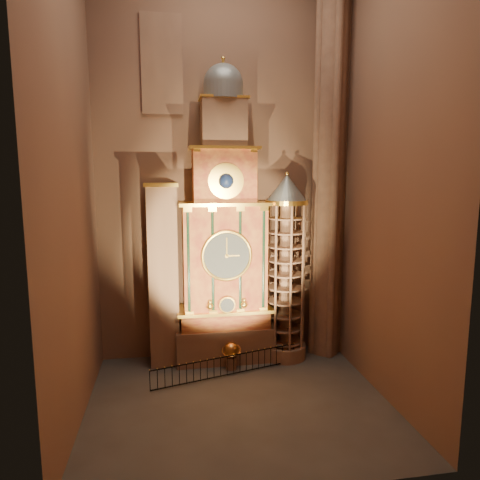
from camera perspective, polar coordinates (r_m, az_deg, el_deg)
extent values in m
plane|color=#383330|center=(21.52, -0.16, -20.87)|extent=(14.00, 14.00, 0.00)
plane|color=#845F47|center=(24.69, -2.49, 9.54)|extent=(22.00, 0.00, 22.00)
plane|color=#845F47|center=(18.91, -21.89, 9.25)|extent=(0.00, 22.00, 22.00)
plane|color=#845F47|center=(21.06, 19.23, 9.25)|extent=(0.00, 22.00, 22.00)
cube|color=#8C634C|center=(25.55, -2.05, -13.45)|extent=(5.60, 2.20, 2.00)
cube|color=maroon|center=(25.03, -2.07, -10.27)|extent=(5.00, 2.00, 1.00)
cube|color=#FFC74B|center=(24.81, -2.06, -9.10)|extent=(5.40, 2.30, 0.18)
cube|color=maroon|center=(24.13, -2.12, -2.38)|extent=(4.60, 2.00, 6.00)
cylinder|color=black|center=(23.11, -6.89, -2.92)|extent=(0.32, 0.32, 5.60)
cylinder|color=black|center=(23.21, -3.68, -2.83)|extent=(0.32, 0.32, 5.60)
cylinder|color=black|center=(23.40, -0.02, -2.71)|extent=(0.32, 0.32, 5.60)
cylinder|color=black|center=(23.65, 3.09, -2.61)|extent=(0.32, 0.32, 5.60)
cube|color=#FFC74B|center=(23.69, -2.14, 4.86)|extent=(5.00, 2.25, 0.18)
cylinder|color=#2D3033|center=(23.09, -1.79, -2.11)|extent=(2.60, 0.12, 2.60)
torus|color=#FFC74B|center=(23.04, -1.78, -2.14)|extent=(2.80, 0.16, 2.80)
cylinder|color=#FFC74B|center=(23.60, -1.71, -8.64)|extent=(0.90, 0.10, 0.90)
sphere|color=#FFC74B|center=(23.55, -4.05, -8.81)|extent=(0.36, 0.36, 0.36)
sphere|color=#FFC74B|center=(23.80, 0.56, -8.61)|extent=(0.36, 0.36, 0.36)
cube|color=maroon|center=(23.69, -2.18, 8.37)|extent=(3.40, 1.80, 3.00)
sphere|color=#0C133F|center=(22.79, -1.88, 7.87)|extent=(0.80, 0.80, 0.80)
cube|color=#FFC74B|center=(23.69, -2.18, 12.12)|extent=(3.80, 2.00, 0.15)
cube|color=#8C634C|center=(23.85, -2.22, 15.12)|extent=(2.40, 1.60, 2.60)
sphere|color=slate|center=(24.18, -2.25, 20.06)|extent=(2.10, 2.10, 2.10)
cylinder|color=#FFC74B|center=(24.38, -2.26, 22.14)|extent=(0.14, 0.14, 0.80)
cube|color=#8C634C|center=(24.15, -10.16, -4.93)|extent=(1.60, 1.40, 10.00)
cube|color=#FFC74B|center=(24.28, -10.04, -9.75)|extent=(1.35, 0.10, 2.10)
cube|color=#4D1914|center=(24.23, -10.04, -9.79)|extent=(1.05, 0.04, 1.75)
cube|color=#FFC74B|center=(23.60, -10.21, -3.74)|extent=(1.35, 0.10, 2.10)
cube|color=#4D1914|center=(23.54, -10.21, -3.78)|extent=(1.05, 0.04, 1.75)
cube|color=#FFC74B|center=(23.20, -10.37, 2.54)|extent=(1.35, 0.10, 2.10)
cube|color=#4D1914|center=(23.14, -10.38, 2.53)|extent=(1.05, 0.04, 1.75)
cube|color=#FFC74B|center=(23.50, -10.49, 7.26)|extent=(1.80, 1.60, 0.20)
cylinder|color=#8C634C|center=(26.16, 5.91, -14.37)|extent=(2.50, 2.50, 0.80)
cylinder|color=#8C634C|center=(24.76, 6.07, -4.74)|extent=(0.70, 0.70, 8.20)
cylinder|color=#FFC74B|center=(24.15, 6.23, 5.01)|extent=(2.40, 2.40, 0.25)
cone|color=slate|center=(24.12, 6.26, 6.91)|extent=(2.30, 2.30, 1.50)
sphere|color=#FFC74B|center=(24.11, 6.29, 8.81)|extent=(0.20, 0.20, 0.20)
cylinder|color=#8C634C|center=(25.22, 11.88, 9.35)|extent=(1.60, 1.60, 22.00)
cylinder|color=#8C634C|center=(25.53, 13.57, 9.28)|extent=(0.44, 0.44, 22.00)
cylinder|color=#8C634C|center=(24.94, 10.14, 9.40)|extent=(0.44, 0.44, 22.00)
cylinder|color=#8C634C|center=(25.97, 11.23, 9.34)|extent=(0.44, 0.44, 22.00)
cylinder|color=#8C634C|center=(24.48, 12.57, 9.35)|extent=(0.44, 0.44, 22.00)
cube|color=navy|center=(25.14, -10.39, 22.06)|extent=(2.00, 0.10, 5.00)
cube|color=#8C634C|center=(25.08, -10.39, 22.09)|extent=(2.20, 0.06, 5.20)
cylinder|color=#8C634C|center=(24.56, -1.18, -16.08)|extent=(0.57, 0.57, 0.67)
sphere|color=#B87434|center=(24.25, -1.19, -14.43)|extent=(0.86, 0.86, 0.86)
torus|color=#B87434|center=(24.25, -1.19, -14.43)|extent=(1.30, 1.26, 0.46)
cube|color=black|center=(23.42, -1.73, -15.26)|extent=(7.97, 2.18, 0.05)
cube|color=black|center=(23.86, -1.71, -17.50)|extent=(7.97, 2.18, 0.05)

